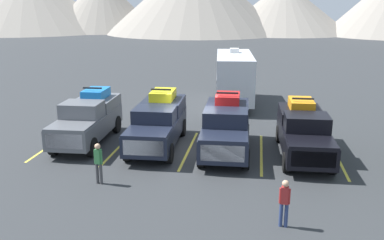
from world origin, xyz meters
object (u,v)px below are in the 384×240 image
(pickup_truck_b, at_px, (158,122))
(camper_trailer_a, at_px, (234,76))
(pickup_truck_c, at_px, (226,126))
(person_b, at_px, (98,161))
(pickup_truck_d, at_px, (304,131))
(person_a, at_px, (284,200))
(pickup_truck_a, at_px, (88,118))

(pickup_truck_b, xyz_separation_m, camper_trailer_a, (3.10, 9.32, 0.76))
(pickup_truck_c, relative_size, person_b, 3.53)
(pickup_truck_b, distance_m, pickup_truck_d, 6.83)
(person_a, bearing_deg, person_b, 161.62)
(camper_trailer_a, xyz_separation_m, person_a, (2.52, -16.43, -1.06))
(person_a, bearing_deg, pickup_truck_c, 108.81)
(pickup_truck_c, xyz_separation_m, person_b, (-4.52, -4.54, -0.27))
(pickup_truck_b, xyz_separation_m, pickup_truck_c, (3.30, -0.30, 0.00))
(pickup_truck_c, distance_m, pickup_truck_d, 3.52)
(pickup_truck_d, distance_m, camper_trailer_a, 10.33)
(pickup_truck_a, xyz_separation_m, pickup_truck_c, (6.89, -0.38, 0.00))
(person_b, bearing_deg, camper_trailer_a, 73.02)
(pickup_truck_b, height_order, pickup_truck_c, pickup_truck_b)
(pickup_truck_d, distance_m, person_b, 9.24)
(camper_trailer_a, bearing_deg, pickup_truck_b, -108.41)
(pickup_truck_a, relative_size, person_b, 3.50)
(pickup_truck_a, relative_size, pickup_truck_c, 0.99)
(person_a, height_order, person_b, person_b)
(pickup_truck_d, bearing_deg, pickup_truck_a, 177.97)
(pickup_truck_b, bearing_deg, camper_trailer_a, 71.59)
(pickup_truck_b, bearing_deg, pickup_truck_c, -5.14)
(pickup_truck_a, xyz_separation_m, camper_trailer_a, (6.69, 9.24, 0.76))
(pickup_truck_b, bearing_deg, pickup_truck_d, -2.38)
(pickup_truck_c, relative_size, camper_trailer_a, 0.70)
(pickup_truck_c, bearing_deg, person_b, -134.87)
(pickup_truck_c, distance_m, person_b, 6.41)
(person_a, relative_size, person_b, 0.96)
(pickup_truck_b, height_order, person_a, pickup_truck_b)
(pickup_truck_a, distance_m, pickup_truck_d, 10.42)
(camper_trailer_a, bearing_deg, pickup_truck_c, -88.84)
(pickup_truck_a, height_order, person_a, pickup_truck_a)
(pickup_truck_b, height_order, pickup_truck_d, pickup_truck_b)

